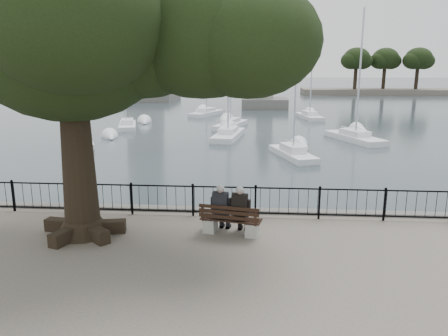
# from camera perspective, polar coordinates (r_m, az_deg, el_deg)

# --- Properties ---
(harbor) EXTENTS (260.00, 260.00, 1.20)m
(harbor) POSITION_cam_1_polar(r_m,az_deg,el_deg) (14.75, 0.15, -7.52)
(harbor) COLOR #52514D
(harbor) RESTS_ON ground
(railing) EXTENTS (22.06, 0.06, 1.00)m
(railing) POSITION_cam_1_polar(r_m,az_deg,el_deg) (13.93, 0.00, -4.17)
(railing) COLOR black
(railing) RESTS_ON ground
(bench) EXTENTS (1.81, 0.86, 0.92)m
(bench) POSITION_cam_1_polar(r_m,az_deg,el_deg) (12.58, 0.86, -7.26)
(bench) COLOR gray
(bench) RESTS_ON ground
(person_left) EXTENTS (0.50, 0.78, 1.46)m
(person_left) POSITION_cam_1_polar(r_m,az_deg,el_deg) (12.63, -0.28, -5.50)
(person_left) COLOR black
(person_left) RESTS_ON ground
(person_right) EXTENTS (0.50, 0.78, 1.46)m
(person_right) POSITION_cam_1_polar(r_m,az_deg,el_deg) (12.49, 2.21, -5.72)
(person_right) COLOR black
(person_right) RESTS_ON ground
(tree) EXTENTS (10.66, 7.45, 8.71)m
(tree) POSITION_cam_1_polar(r_m,az_deg,el_deg) (12.35, -15.88, 17.41)
(tree) COLOR black
(tree) RESTS_ON ground
(lighthouse) EXTENTS (10.58, 10.58, 32.19)m
(lighthouse) POSITION_cam_1_polar(r_m,az_deg,el_deg) (75.60, -10.82, 19.07)
(lighthouse) COLOR #52514D
(lighthouse) RESTS_ON ground
(lion_monument) EXTENTS (6.16, 6.16, 9.04)m
(lion_monument) POSITION_cam_1_polar(r_m,az_deg,el_deg) (60.78, 5.38, 9.98)
(lion_monument) COLOR #52514D
(lion_monument) RESTS_ON ground
(sailboat_a) EXTENTS (3.34, 5.15, 10.09)m
(sailboat_a) POSITION_cam_1_polar(r_m,az_deg,el_deg) (33.85, -18.04, 3.41)
(sailboat_a) COLOR white
(sailboat_a) RESTS_ON ground
(sailboat_b) EXTENTS (2.48, 6.30, 13.07)m
(sailboat_b) POSITION_cam_1_polar(r_m,az_deg,el_deg) (35.27, 0.57, 4.52)
(sailboat_b) COLOR white
(sailboat_b) RESTS_ON ground
(sailboat_c) EXTENTS (2.95, 5.33, 10.01)m
(sailboat_c) POSITION_cam_1_polar(r_m,az_deg,el_deg) (28.19, 8.97, 2.02)
(sailboat_c) COLOR white
(sailboat_c) RESTS_ON ground
(sailboat_d) EXTENTS (3.97, 6.34, 10.07)m
(sailboat_d) POSITION_cam_1_polar(r_m,az_deg,el_deg) (35.38, 16.66, 3.88)
(sailboat_d) COLOR white
(sailboat_d) RESTS_ON ground
(sailboat_e) EXTENTS (2.85, 5.57, 11.20)m
(sailboat_e) POSITION_cam_1_polar(r_m,az_deg,el_deg) (42.01, -12.51, 5.59)
(sailboat_e) COLOR white
(sailboat_e) RESTS_ON ground
(sailboat_f) EXTENTS (3.12, 6.14, 11.24)m
(sailboat_f) POSITION_cam_1_polar(r_m,az_deg,el_deg) (41.40, 0.88, 5.77)
(sailboat_f) COLOR white
(sailboat_f) RESTS_ON ground
(sailboat_g) EXTENTS (2.73, 5.90, 10.67)m
(sailboat_g) POSITION_cam_1_polar(r_m,az_deg,el_deg) (49.15, 11.08, 6.71)
(sailboat_g) COLOR white
(sailboat_g) RESTS_ON ground
(sailboat_h) EXTENTS (3.83, 6.17, 14.73)m
(sailboat_h) POSITION_cam_1_polar(r_m,az_deg,el_deg) (51.49, -2.27, 7.35)
(sailboat_h) COLOR white
(sailboat_h) RESTS_ON ground
(far_shore) EXTENTS (30.00, 8.60, 9.18)m
(far_shore) POSITION_cam_1_polar(r_m,az_deg,el_deg) (93.50, 20.00, 11.45)
(far_shore) COLOR #585249
(far_shore) RESTS_ON ground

